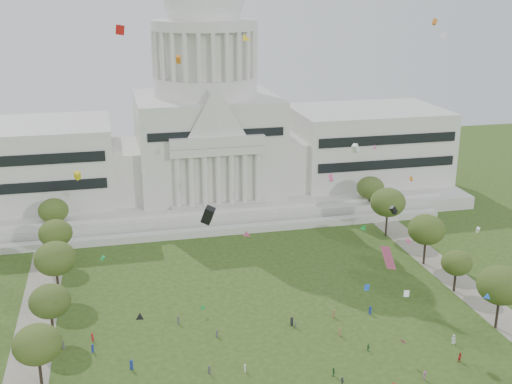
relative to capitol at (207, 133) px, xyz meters
name	(u,v)px	position (x,y,z in m)	size (l,w,h in m)	color
capitol	(207,133)	(0.00, 0.00, 0.00)	(160.00, 64.50, 91.30)	silver
path_left	(31,351)	(-48.00, -83.59, -22.28)	(8.00, 160.00, 0.04)	gray
path_right	(478,298)	(48.00, -83.59, -22.28)	(8.00, 160.00, 0.04)	gray
row_tree_l_2	(37,344)	(-45.04, -96.29, -13.79)	(8.42, 8.42, 11.97)	black
row_tree_r_2	(501,285)	(44.17, -96.15, -12.64)	(9.55, 9.55, 13.58)	black
row_tree_l_3	(50,301)	(-44.09, -79.67, -14.09)	(8.12, 8.12, 11.55)	black
row_tree_r_3	(457,263)	(44.40, -79.10, -15.21)	(7.01, 7.01, 9.98)	black
row_tree_l_4	(55,259)	(-44.08, -61.17, -12.90)	(9.29, 9.29, 13.21)	black
row_tree_r_4	(426,230)	(44.76, -63.55, -13.01)	(9.19, 9.19, 13.06)	black
row_tree_l_5	(56,233)	(-45.22, -42.58, -13.88)	(8.33, 8.33, 11.85)	black
row_tree_r_5	(388,202)	(43.49, -43.40, -12.37)	(9.82, 9.82, 13.96)	black
row_tree_l_6	(53,211)	(-46.87, -24.45, -14.02)	(8.19, 8.19, 11.64)	black
row_tree_r_6	(370,188)	(45.96, -25.46, -13.79)	(8.42, 8.42, 11.97)	black
person_0	(454,339)	(32.48, -99.85, -21.26)	(1.01, 0.66, 2.07)	silver
person_2	(460,357)	(30.46, -105.83, -21.36)	(0.91, 0.56, 1.88)	#B21E1E
person_3	(342,381)	(6.36, -107.79, -21.52)	(1.00, 0.52, 1.55)	#26262B
person_4	(334,372)	(5.85, -104.76, -21.46)	(0.98, 0.54, 1.67)	#33723F
person_9	(425,376)	(21.28, -109.60, -21.45)	(1.09, 0.56, 1.69)	#994C8C
person_10	(368,348)	(15.16, -98.48, -21.51)	(0.92, 0.50, 1.57)	#33723F
distant_crowd	(219,366)	(-13.94, -98.19, -21.43)	(63.79, 39.91, 1.94)	#994C8C
kite_swarm	(304,197)	(0.46, -101.88, 11.15)	(87.40, 99.44, 58.51)	orange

